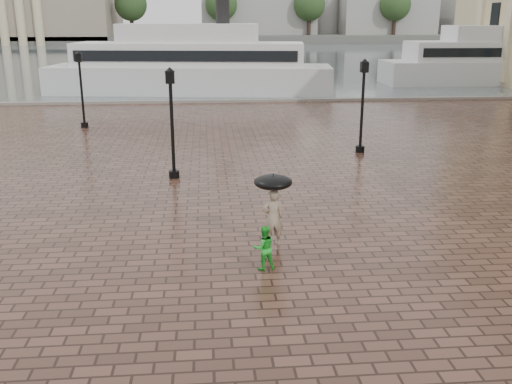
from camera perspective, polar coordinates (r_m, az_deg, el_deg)
ground at (r=15.39m, az=13.03°, el=-8.08°), size 300.00×300.00×0.00m
harbour_water at (r=105.50m, az=-2.63°, el=13.56°), size 240.00×240.00×0.00m
quay_edge at (r=45.89m, az=0.77°, el=9.02°), size 80.00×0.60×0.30m
far_shore at (r=173.34m, az=-3.67°, el=15.24°), size 300.00×60.00×2.00m
distant_skyline at (r=171.54m, az=13.49°, el=17.64°), size 102.50×22.00×33.00m
far_trees at (r=151.30m, az=-3.50°, el=18.17°), size 188.00×8.00×13.50m
street_lamps at (r=28.83m, az=-5.84°, el=8.81°), size 15.44×12.44×4.40m
adult_pedestrian at (r=16.55m, az=1.69°, el=-2.60°), size 0.68×0.49×1.71m
child_pedestrian at (r=15.09m, az=0.80°, el=-5.60°), size 0.67×0.56×1.22m
ferry_near at (r=51.49m, az=-6.61°, el=12.51°), size 25.21×9.11×8.08m
ferry_far at (r=63.62m, az=23.35°, el=12.03°), size 23.72×6.14×7.74m
umbrella at (r=16.21m, az=1.72°, el=0.99°), size 1.10×1.10×1.15m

